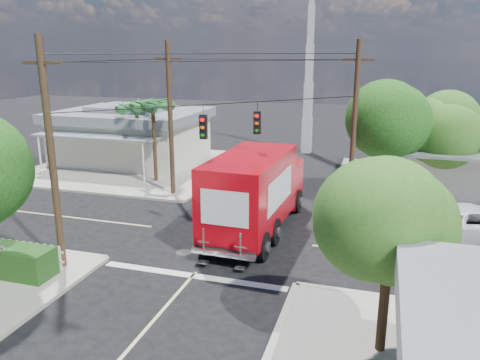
% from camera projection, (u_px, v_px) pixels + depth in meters
% --- Properties ---
extents(ground, '(120.00, 120.00, 0.00)m').
position_uv_depth(ground, '(228.00, 236.00, 22.06)').
color(ground, black).
rests_on(ground, ground).
extents(sidewalk_ne, '(14.12, 14.12, 0.14)m').
position_uv_depth(sidewalk_ne, '(449.00, 190.00, 29.03)').
color(sidewalk_ne, '#A19C91').
rests_on(sidewalk_ne, ground).
extents(sidewalk_nw, '(14.12, 14.12, 0.14)m').
position_uv_depth(sidewalk_nw, '(136.00, 166.00, 35.14)').
color(sidewalk_nw, '#A19C91').
rests_on(sidewalk_nw, ground).
extents(road_markings, '(32.00, 32.00, 0.01)m').
position_uv_depth(road_markings, '(217.00, 247.00, 20.70)').
color(road_markings, beige).
rests_on(road_markings, ground).
extents(building_ne, '(11.80, 10.20, 4.50)m').
position_uv_depth(building_ne, '(479.00, 153.00, 28.98)').
color(building_ne, beige).
rests_on(building_ne, sidewalk_ne).
extents(building_nw, '(10.80, 10.20, 4.30)m').
position_uv_depth(building_nw, '(132.00, 134.00, 36.35)').
color(building_nw, beige).
rests_on(building_nw, sidewalk_nw).
extents(radio_tower, '(0.80, 0.80, 17.00)m').
position_uv_depth(radio_tower, '(309.00, 86.00, 38.89)').
color(radio_tower, silver).
rests_on(radio_tower, ground).
extents(tree_ne_front, '(4.21, 4.14, 6.66)m').
position_uv_depth(tree_ne_front, '(395.00, 122.00, 25.02)').
color(tree_ne_front, '#422D1C').
rests_on(tree_ne_front, sidewalk_ne).
extents(tree_ne_back, '(3.77, 3.66, 5.82)m').
position_uv_depth(tree_ne_back, '(441.00, 129.00, 26.47)').
color(tree_ne_back, '#422D1C').
rests_on(tree_ne_back, sidewalk_ne).
extents(tree_se, '(3.67, 3.54, 5.62)m').
position_uv_depth(tree_se, '(392.00, 221.00, 12.35)').
color(tree_se, '#422D1C').
rests_on(tree_se, sidewalk_se).
extents(palm_nw_front, '(3.01, 3.08, 5.59)m').
position_uv_depth(palm_nw_front, '(153.00, 106.00, 29.76)').
color(palm_nw_front, '#422D1C').
rests_on(palm_nw_front, sidewalk_nw).
extents(palm_nw_back, '(3.01, 3.08, 5.19)m').
position_uv_depth(palm_nw_back, '(137.00, 108.00, 31.80)').
color(palm_nw_back, '#422D1C').
rests_on(palm_nw_back, sidewalk_nw).
extents(utility_poles, '(12.00, 10.68, 9.00)m').
position_uv_depth(utility_poles, '(207.00, 131.00, 22.76)').
color(utility_poles, '#473321').
rests_on(utility_poles, ground).
extents(picket_fence, '(5.94, 0.06, 1.00)m').
position_uv_depth(picket_fence, '(1.00, 249.00, 18.91)').
color(picket_fence, silver).
rests_on(picket_fence, sidewalk_sw).
extents(vending_boxes, '(1.90, 0.50, 1.10)m').
position_uv_depth(vending_boxes, '(375.00, 196.00, 25.78)').
color(vending_boxes, '#AA080A').
rests_on(vending_boxes, sidewalk_ne).
extents(delivery_truck, '(3.24, 9.14, 3.90)m').
position_uv_depth(delivery_truck, '(255.00, 192.00, 22.13)').
color(delivery_truck, black).
rests_on(delivery_truck, ground).
extents(parked_car, '(6.41, 4.50, 1.63)m').
position_uv_depth(parked_car, '(474.00, 223.00, 21.38)').
color(parked_car, silver).
rests_on(parked_car, ground).
extents(pedestrian, '(0.62, 0.68, 1.56)m').
position_uv_depth(pedestrian, '(0.00, 259.00, 17.42)').
color(pedestrian, beige).
rests_on(pedestrian, sidewalk_sw).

